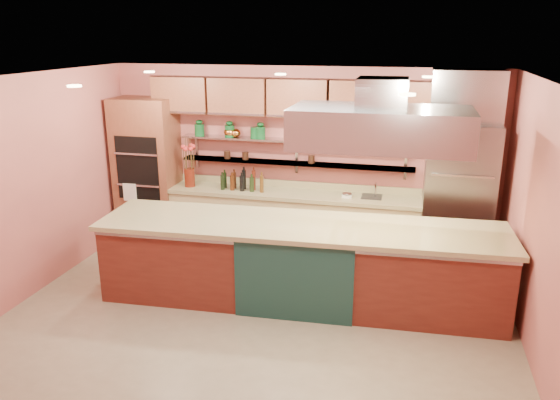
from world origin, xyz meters
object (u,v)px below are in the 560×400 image
(refrigerator, at_px, (458,197))
(copper_kettle, at_px, (236,133))
(island, at_px, (300,263))
(kitchen_scale, at_px, (347,195))
(flower_vase, at_px, (190,178))
(green_canister, at_px, (255,133))

(refrigerator, relative_size, copper_kettle, 13.03)
(island, height_order, kitchen_scale, island)
(kitchen_scale, height_order, copper_kettle, copper_kettle)
(island, distance_m, kitchen_scale, 1.69)
(flower_vase, bearing_deg, kitchen_scale, 0.00)
(refrigerator, relative_size, flower_vase, 7.23)
(copper_kettle, bearing_deg, green_canister, 0.00)
(flower_vase, bearing_deg, refrigerator, -0.14)
(green_canister, bearing_deg, copper_kettle, 180.00)
(island, xyz_separation_m, kitchen_scale, (0.37, 1.59, 0.46))
(refrigerator, xyz_separation_m, green_canister, (-3.04, 0.23, 0.75))
(refrigerator, distance_m, flower_vase, 4.06)
(refrigerator, bearing_deg, copper_kettle, 176.08)
(island, height_order, flower_vase, flower_vase)
(island, relative_size, flower_vase, 16.93)
(copper_kettle, bearing_deg, island, -51.93)
(refrigerator, xyz_separation_m, flower_vase, (-4.06, 0.01, 0.03))
(kitchen_scale, distance_m, copper_kettle, 1.98)
(island, bearing_deg, copper_kettle, 125.22)
(island, relative_size, copper_kettle, 30.50)
(refrigerator, relative_size, island, 0.43)
(green_canister, bearing_deg, island, -58.58)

